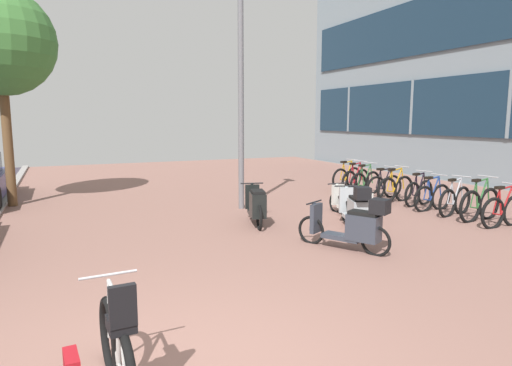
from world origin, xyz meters
TOP-DOWN VIEW (x-y plane):
  - ground at (1.43, 0.00)m, footprint 21.00×40.00m
  - bicycle_foreground at (-0.62, 0.09)m, footprint 0.63×1.39m
  - bicycle_rack_00 at (7.56, 2.80)m, footprint 1.34×0.48m
  - bicycle_rack_01 at (7.62, 3.43)m, footprint 1.44×0.48m
  - bicycle_rack_02 at (7.56, 4.06)m, footprint 1.33×0.47m
  - bicycle_rack_03 at (7.49, 4.69)m, footprint 1.29×0.48m
  - bicycle_rack_04 at (7.66, 5.33)m, footprint 1.25×0.47m
  - bicycle_rack_05 at (7.43, 5.96)m, footprint 1.40×0.48m
  - bicycle_rack_06 at (7.57, 6.59)m, footprint 1.27×0.48m
  - bicycle_rack_07 at (7.39, 7.22)m, footprint 1.37×0.48m
  - bicycle_rack_08 at (7.51, 7.85)m, footprint 1.35×0.55m
  - bicycle_rack_09 at (7.63, 8.48)m, footprint 1.35×0.47m
  - scooter_near at (3.62, 2.63)m, footprint 1.02×1.57m
  - scooter_mid at (2.87, 5.07)m, footprint 0.71×1.67m
  - scooter_far at (4.50, 3.79)m, footprint 0.87×1.68m
  - scooter_extra at (5.20, 4.77)m, footprint 0.52×1.68m
  - lamp_post at (3.25, 6.85)m, footprint 0.20×0.52m
  - street_tree at (-2.11, 9.59)m, footprint 2.68×2.68m

SIDE VIEW (x-z plane):
  - ground at x=1.43m, z-range -0.09..0.04m
  - bicycle_rack_03 at x=7.49m, z-range -0.14..0.79m
  - bicycle_rack_06 at x=7.57m, z-range -0.14..0.80m
  - bicycle_rack_04 at x=7.66m, z-range -0.14..0.80m
  - bicycle_rack_00 at x=7.56m, z-range -0.14..0.81m
  - bicycle_rack_02 at x=7.56m, z-range -0.14..0.82m
  - bicycle_rack_09 at x=7.63m, z-range -0.15..0.84m
  - bicycle_rack_08 at x=7.51m, z-range -0.15..0.85m
  - bicycle_rack_07 at x=7.39m, z-range -0.15..0.85m
  - bicycle_rack_05 at x=7.43m, z-range -0.15..0.86m
  - bicycle_rack_01 at x=7.62m, z-range -0.16..0.88m
  - scooter_extra at x=5.20m, z-range 0.00..0.75m
  - bicycle_foreground at x=-0.62m, z-range -0.15..0.94m
  - scooter_mid at x=2.87m, z-range -0.01..0.84m
  - scooter_near at x=3.62m, z-range -0.05..0.94m
  - scooter_far at x=4.50m, z-range -0.05..0.95m
  - lamp_post at x=3.25m, z-range 0.32..6.24m
  - street_tree at x=-2.11m, z-range 1.39..6.89m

